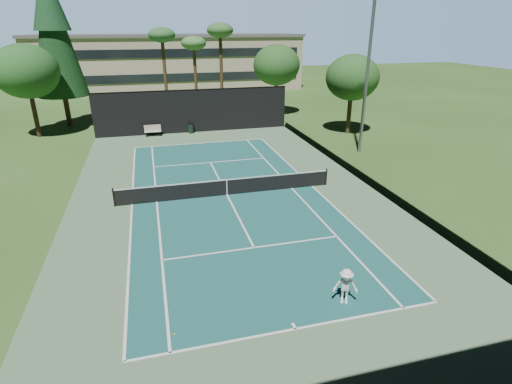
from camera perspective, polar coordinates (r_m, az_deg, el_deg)
The scene contains 22 objects.
ground at distance 23.98m, azimuth -4.16°, elevation -0.45°, with size 160.00×160.00×0.00m, color #2F5620.
apron_slab at distance 23.98m, azimuth -4.16°, elevation -0.44°, with size 18.00×32.00×0.01m, color #557854.
court_surface at distance 23.98m, azimuth -4.16°, elevation -0.42°, with size 10.97×23.77×0.01m, color #1B5654.
court_lines at distance 23.98m, azimuth -4.16°, elevation -0.40°, with size 11.07×23.87×0.01m.
tennis_net at distance 23.77m, azimuth -4.19°, elevation 0.79°, with size 12.90×0.10×1.10m.
fence at distance 23.33m, azimuth -4.32°, elevation 4.16°, with size 18.04×32.05×4.03m.
player at distance 15.10m, azimuth 12.68°, elevation -13.01°, with size 0.91×0.52×1.41m, color white.
tennis_ball_a at distance 14.12m, azimuth -11.56°, elevation -19.28°, with size 0.06×0.06×0.06m, color #CEDE32.
tennis_ball_b at distance 27.39m, azimuth -12.41°, elevation 2.14°, with size 0.07×0.07×0.07m, color yellow.
tennis_ball_c at distance 25.43m, azimuth -1.94°, elevation 1.05°, with size 0.06×0.06×0.06m, color #C6E534.
tennis_ball_d at distance 29.38m, azimuth -19.77°, elevation 2.71°, with size 0.08×0.08×0.08m, color #B6D02F.
park_bench at distance 38.25m, azimuth -14.54°, elevation 8.53°, with size 1.50×0.45×1.02m.
trash_bin at distance 38.64m, azimuth -9.29°, elevation 8.99°, with size 0.56×0.56×0.95m.
pine_tree at distance 44.45m, azimuth -27.15°, elevation 20.55°, with size 4.80×4.80×15.00m.
palm_a at distance 45.78m, azimuth -13.27°, elevation 20.55°, with size 2.80×2.80×9.32m.
palm_b at distance 48.08m, azimuth -8.88°, elevation 19.94°, with size 2.80×2.80×8.42m.
palm_c at distance 45.44m, azimuth -5.14°, elevation 21.53°, with size 2.80×2.80×9.77m.
decid_tree_a at distance 46.07m, azimuth 2.96°, elevation 17.64°, with size 5.12×5.12×7.62m.
decid_tree_b at distance 38.46m, azimuth 13.59°, elevation 15.59°, with size 4.80×4.80×7.14m.
decid_tree_c at distance 41.12m, azimuth -30.01°, elevation 14.68°, with size 5.44×5.44×8.09m.
campus_building at distance 68.02m, azimuth -12.08°, elevation 17.75°, with size 40.50×12.50×8.30m.
light_pole at distance 32.13m, azimuth 15.67°, elevation 16.61°, with size 0.90×0.25×12.22m.
Camera 1 is at (-3.98, -21.72, 9.35)m, focal length 28.00 mm.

